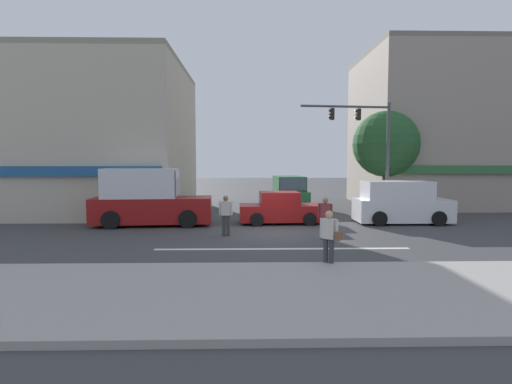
{
  "coord_description": "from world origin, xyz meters",
  "views": [
    {
      "loc": [
        -1.23,
        -17.32,
        3.05
      ],
      "look_at": [
        -0.81,
        2.0,
        1.6
      ],
      "focal_mm": 28.0,
      "sensor_mm": 36.0,
      "label": 1
    }
  ],
  "objects_px": {
    "box_truck_approaching_near": "(148,199)",
    "pedestrian_far_side": "(226,213)",
    "van_crossing_rightbound": "(400,203)",
    "street_tree": "(386,144)",
    "traffic_light_mast": "(371,141)",
    "van_waiting_far": "(289,193)",
    "pedestrian_mid_crossing": "(325,216)",
    "sedan_crossing_leftbound": "(281,209)",
    "pedestrian_foreground_with_bag": "(330,236)",
    "utility_pole_near_left": "(109,145)"
  },
  "relations": [
    {
      "from": "box_truck_approaching_near",
      "to": "pedestrian_far_side",
      "type": "xyz_separation_m",
      "value": [
        3.89,
        -2.89,
        -0.3
      ]
    },
    {
      "from": "van_crossing_rightbound",
      "to": "street_tree",
      "type": "bearing_deg",
      "value": 81.27
    },
    {
      "from": "traffic_light_mast",
      "to": "box_truck_approaching_near",
      "type": "xyz_separation_m",
      "value": [
        -11.33,
        -1.89,
        -2.92
      ]
    },
    {
      "from": "van_waiting_far",
      "to": "pedestrian_mid_crossing",
      "type": "xyz_separation_m",
      "value": [
        0.28,
        -10.77,
        -0.06
      ]
    },
    {
      "from": "sedan_crossing_leftbound",
      "to": "pedestrian_foreground_with_bag",
      "type": "xyz_separation_m",
      "value": [
        0.69,
        -8.46,
        0.24
      ]
    },
    {
      "from": "traffic_light_mast",
      "to": "sedan_crossing_leftbound",
      "type": "relative_size",
      "value": 1.49
    },
    {
      "from": "traffic_light_mast",
      "to": "utility_pole_near_left",
      "type": "bearing_deg",
      "value": -179.22
    },
    {
      "from": "utility_pole_near_left",
      "to": "sedan_crossing_leftbound",
      "type": "bearing_deg",
      "value": -8.13
    },
    {
      "from": "traffic_light_mast",
      "to": "van_crossing_rightbound",
      "type": "bearing_deg",
      "value": -54.63
    },
    {
      "from": "pedestrian_foreground_with_bag",
      "to": "pedestrian_far_side",
      "type": "bearing_deg",
      "value": 122.32
    },
    {
      "from": "box_truck_approaching_near",
      "to": "van_crossing_rightbound",
      "type": "bearing_deg",
      "value": 1.69
    },
    {
      "from": "street_tree",
      "to": "van_crossing_rightbound",
      "type": "distance_m",
      "value": 5.2
    },
    {
      "from": "utility_pole_near_left",
      "to": "box_truck_approaching_near",
      "type": "height_order",
      "value": "utility_pole_near_left"
    },
    {
      "from": "van_crossing_rightbound",
      "to": "pedestrian_far_side",
      "type": "height_order",
      "value": "van_crossing_rightbound"
    },
    {
      "from": "box_truck_approaching_near",
      "to": "pedestrian_far_side",
      "type": "distance_m",
      "value": 4.85
    },
    {
      "from": "pedestrian_far_side",
      "to": "van_crossing_rightbound",
      "type": "bearing_deg",
      "value": 20.91
    },
    {
      "from": "pedestrian_far_side",
      "to": "utility_pole_near_left",
      "type": "bearing_deg",
      "value": 143.74
    },
    {
      "from": "street_tree",
      "to": "pedestrian_foreground_with_bag",
      "type": "bearing_deg",
      "value": -115.33
    },
    {
      "from": "traffic_light_mast",
      "to": "pedestrian_far_side",
      "type": "height_order",
      "value": "traffic_light_mast"
    },
    {
      "from": "van_crossing_rightbound",
      "to": "van_waiting_far",
      "type": "bearing_deg",
      "value": 125.98
    },
    {
      "from": "pedestrian_foreground_with_bag",
      "to": "pedestrian_mid_crossing",
      "type": "xyz_separation_m",
      "value": [
        0.71,
        4.28,
        -0.0
      ]
    },
    {
      "from": "traffic_light_mast",
      "to": "box_truck_approaching_near",
      "type": "bearing_deg",
      "value": -170.51
    },
    {
      "from": "sedan_crossing_leftbound",
      "to": "box_truck_approaching_near",
      "type": "bearing_deg",
      "value": -176.04
    },
    {
      "from": "traffic_light_mast",
      "to": "van_waiting_far",
      "type": "xyz_separation_m",
      "value": [
        -3.76,
        5.15,
        -3.17
      ]
    },
    {
      "from": "box_truck_approaching_near",
      "to": "pedestrian_foreground_with_bag",
      "type": "bearing_deg",
      "value": -48.35
    },
    {
      "from": "pedestrian_mid_crossing",
      "to": "van_crossing_rightbound",
      "type": "bearing_deg",
      "value": 41.9
    },
    {
      "from": "street_tree",
      "to": "pedestrian_far_side",
      "type": "distance_m",
      "value": 12.17
    },
    {
      "from": "utility_pole_near_left",
      "to": "box_truck_approaching_near",
      "type": "bearing_deg",
      "value": -35.65
    },
    {
      "from": "traffic_light_mast",
      "to": "pedestrian_foreground_with_bag",
      "type": "height_order",
      "value": "traffic_light_mast"
    },
    {
      "from": "traffic_light_mast",
      "to": "sedan_crossing_leftbound",
      "type": "xyz_separation_m",
      "value": [
        -4.88,
        -1.45,
        -3.46
      ]
    },
    {
      "from": "van_crossing_rightbound",
      "to": "pedestrian_foreground_with_bag",
      "type": "xyz_separation_m",
      "value": [
        -5.28,
        -8.38,
        -0.05
      ]
    },
    {
      "from": "van_crossing_rightbound",
      "to": "box_truck_approaching_near",
      "type": "xyz_separation_m",
      "value": [
        -12.41,
        -0.37,
        0.25
      ]
    },
    {
      "from": "street_tree",
      "to": "traffic_light_mast",
      "type": "distance_m",
      "value": 3.1
    },
    {
      "from": "van_waiting_far",
      "to": "pedestrian_foreground_with_bag",
      "type": "relative_size",
      "value": 2.82
    },
    {
      "from": "sedan_crossing_leftbound",
      "to": "van_waiting_far",
      "type": "xyz_separation_m",
      "value": [
        1.12,
        6.59,
        0.29
      ]
    },
    {
      "from": "utility_pole_near_left",
      "to": "traffic_light_mast",
      "type": "distance_m",
      "value": 13.71
    },
    {
      "from": "pedestrian_foreground_with_bag",
      "to": "street_tree",
      "type": "bearing_deg",
      "value": 64.67
    },
    {
      "from": "van_crossing_rightbound",
      "to": "pedestrian_mid_crossing",
      "type": "bearing_deg",
      "value": -138.1
    },
    {
      "from": "van_waiting_far",
      "to": "box_truck_approaching_near",
      "type": "bearing_deg",
      "value": -137.07
    },
    {
      "from": "street_tree",
      "to": "pedestrian_mid_crossing",
      "type": "relative_size",
      "value": 3.64
    },
    {
      "from": "street_tree",
      "to": "traffic_light_mast",
      "type": "relative_size",
      "value": 0.98
    },
    {
      "from": "pedestrian_far_side",
      "to": "traffic_light_mast",
      "type": "bearing_deg",
      "value": 32.74
    },
    {
      "from": "van_crossing_rightbound",
      "to": "pedestrian_foreground_with_bag",
      "type": "bearing_deg",
      "value": -122.21
    },
    {
      "from": "pedestrian_foreground_with_bag",
      "to": "pedestrian_mid_crossing",
      "type": "height_order",
      "value": "same"
    },
    {
      "from": "sedan_crossing_leftbound",
      "to": "pedestrian_far_side",
      "type": "height_order",
      "value": "pedestrian_far_side"
    },
    {
      "from": "van_waiting_far",
      "to": "pedestrian_foreground_with_bag",
      "type": "xyz_separation_m",
      "value": [
        -0.44,
        -15.06,
        -0.05
      ]
    },
    {
      "from": "pedestrian_foreground_with_bag",
      "to": "pedestrian_mid_crossing",
      "type": "relative_size",
      "value": 1.0
    },
    {
      "from": "street_tree",
      "to": "pedestrian_mid_crossing",
      "type": "bearing_deg",
      "value": -122.35
    },
    {
      "from": "traffic_light_mast",
      "to": "pedestrian_mid_crossing",
      "type": "distance_m",
      "value": 7.36
    },
    {
      "from": "van_waiting_far",
      "to": "pedestrian_far_side",
      "type": "relative_size",
      "value": 2.82
    }
  ]
}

